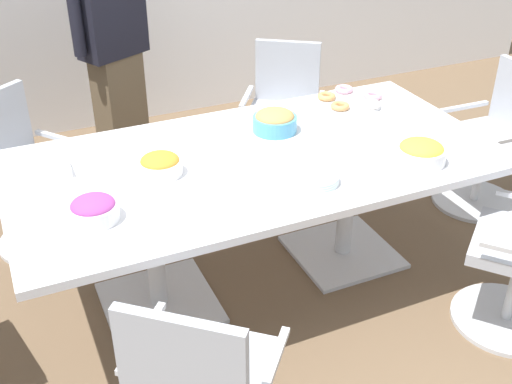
% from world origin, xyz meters
% --- Properties ---
extents(ground_plane, '(10.00, 10.00, 0.01)m').
position_xyz_m(ground_plane, '(0.00, 0.00, -0.01)').
color(ground_plane, brown).
extents(conference_table, '(2.40, 1.20, 0.75)m').
position_xyz_m(conference_table, '(0.00, 0.00, 0.63)').
color(conference_table, silver).
rests_on(conference_table, ground).
extents(office_chair_1, '(0.56, 0.56, 0.91)m').
position_xyz_m(office_chair_1, '(1.69, 0.14, 0.41)').
color(office_chair_1, silver).
rests_on(office_chair_1, ground).
extents(office_chair_2, '(0.75, 0.75, 0.91)m').
position_xyz_m(office_chair_2, '(0.66, 1.02, 0.41)').
color(office_chair_2, silver).
rests_on(office_chair_2, ground).
extents(office_chair_3, '(0.76, 0.76, 0.91)m').
position_xyz_m(office_chair_3, '(-1.04, 0.87, 0.41)').
color(office_chair_3, silver).
rests_on(office_chair_3, ground).
extents(person_standing_1, '(0.58, 0.40, 1.72)m').
position_xyz_m(person_standing_1, '(-0.31, 1.62, 0.89)').
color(person_standing_1, brown).
rests_on(person_standing_1, ground).
extents(snack_bowl_chips_yellow, '(0.24, 0.24, 0.11)m').
position_xyz_m(snack_bowl_chips_yellow, '(0.70, -0.37, 0.80)').
color(snack_bowl_chips_yellow, white).
rests_on(snack_bowl_chips_yellow, conference_table).
extents(snack_bowl_candy_mix, '(0.21, 0.21, 0.10)m').
position_xyz_m(snack_bowl_candy_mix, '(-0.84, -0.24, 0.80)').
color(snack_bowl_candy_mix, white).
rests_on(snack_bowl_candy_mix, conference_table).
extents(snack_bowl_cookies, '(0.24, 0.24, 0.12)m').
position_xyz_m(snack_bowl_cookies, '(0.21, 0.23, 0.81)').
color(snack_bowl_cookies, '#4C9EC6').
rests_on(snack_bowl_cookies, conference_table).
extents(snack_bowl_chips_orange, '(0.21, 0.21, 0.10)m').
position_xyz_m(snack_bowl_chips_orange, '(-0.48, 0.03, 0.80)').
color(snack_bowl_chips_orange, white).
rests_on(snack_bowl_chips_orange, conference_table).
extents(donut_platter, '(0.38, 0.38, 0.04)m').
position_xyz_m(donut_platter, '(0.79, 0.40, 0.77)').
color(donut_platter, white).
rests_on(donut_platter, conference_table).
extents(plate_stack, '(0.21, 0.21, 0.04)m').
position_xyz_m(plate_stack, '(0.15, -0.34, 0.77)').
color(plate_stack, white).
rests_on(plate_stack, conference_table).
extents(napkin_pile, '(0.15, 0.15, 0.05)m').
position_xyz_m(napkin_pile, '(-0.94, 0.23, 0.78)').
color(napkin_pile, white).
rests_on(napkin_pile, conference_table).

